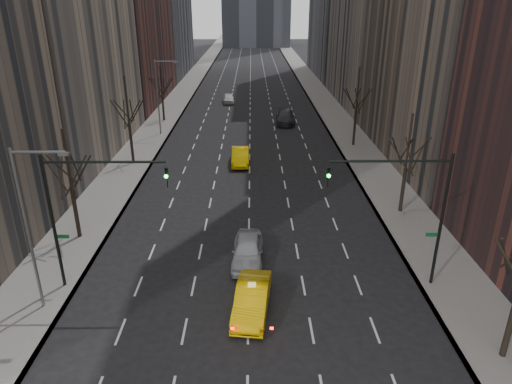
{
  "coord_description": "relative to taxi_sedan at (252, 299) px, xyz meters",
  "views": [
    {
      "loc": [
        0.22,
        -10.7,
        15.55
      ],
      "look_at": [
        0.51,
        17.97,
        3.5
      ],
      "focal_mm": 32.0,
      "sensor_mm": 36.0,
      "label": 1
    }
  ],
  "objects": [
    {
      "name": "silver_sedan_ahead",
      "position": [
        -0.26,
        5.12,
        0.03
      ],
      "size": [
        2.15,
        4.95,
        1.66
      ],
      "primitive_type": "imported",
      "rotation": [
        0.0,
        0.0,
        -0.04
      ],
      "color": "#A7AAAF",
      "rests_on": "ground"
    },
    {
      "name": "tree_lw_d",
      "position": [
        -12.2,
        42.43,
        2.76
      ],
      "size": [
        3.36,
        3.5,
        7.36
      ],
      "color": "black",
      "rests_on": "ground"
    },
    {
      "name": "far_taxi",
      "position": [
        -1.15,
        24.27,
        0.01
      ],
      "size": [
        1.78,
        4.96,
        1.63
      ],
      "primitive_type": "imported",
      "rotation": [
        0.0,
        0.0,
        0.01
      ],
      "color": "yellow",
      "rests_on": "ground"
    },
    {
      "name": "streetlight_near",
      "position": [
        -11.04,
        0.43,
        4.81
      ],
      "size": [
        2.83,
        0.22,
        9.0
      ],
      "color": "slate",
      "rests_on": "ground"
    },
    {
      "name": "sidewalk_right",
      "position": [
        12.05,
        60.43,
        -0.73
      ],
      "size": [
        4.5,
        320.0,
        0.15
      ],
      "primitive_type": "cube",
      "color": "slate",
      "rests_on": "ground"
    },
    {
      "name": "tree_lw_b",
      "position": [
        -12.2,
        8.43,
        2.91
      ],
      "size": [
        3.36,
        3.5,
        7.82
      ],
      "color": "black",
      "rests_on": "ground"
    },
    {
      "name": "streetlight_far",
      "position": [
        -11.04,
        35.43,
        4.81
      ],
      "size": [
        2.83,
        0.22,
        9.0
      ],
      "color": "slate",
      "rests_on": "ground"
    },
    {
      "name": "tree_rw_b",
      "position": [
        11.8,
        12.43,
        2.91
      ],
      "size": [
        3.36,
        3.5,
        7.82
      ],
      "color": "black",
      "rests_on": "ground"
    },
    {
      "name": "tree_rw_c",
      "position": [
        11.8,
        30.43,
        3.23
      ],
      "size": [
        3.36,
        3.5,
        8.74
      ],
      "color": "black",
      "rests_on": "ground"
    },
    {
      "name": "traffic_mast_right",
      "position": [
        8.9,
        2.43,
        4.68
      ],
      "size": [
        6.69,
        0.39,
        8.0
      ],
      "color": "black",
      "rests_on": "ground"
    },
    {
      "name": "tree_lw_c",
      "position": [
        -12.2,
        24.43,
        3.23
      ],
      "size": [
        3.36,
        3.5,
        8.74
      ],
      "color": "black",
      "rests_on": "ground"
    },
    {
      "name": "far_car_white",
      "position": [
        -3.79,
        54.67,
        -0.06
      ],
      "size": [
        2.13,
        4.51,
        1.49
      ],
      "primitive_type": "imported",
      "rotation": [
        0.0,
        0.0,
        0.09
      ],
      "color": "silver",
      "rests_on": "ground"
    },
    {
      "name": "far_suv_grey",
      "position": [
        4.63,
        41.15,
        0.08
      ],
      "size": [
        2.71,
        6.18,
        1.77
      ],
      "primitive_type": "imported",
      "rotation": [
        0.0,
        0.0,
        -0.04
      ],
      "color": "#2E2F34",
      "rests_on": "ground"
    },
    {
      "name": "taxi_sedan",
      "position": [
        0.0,
        0.0,
        0.0
      ],
      "size": [
        2.27,
        5.05,
        1.61
      ],
      "primitive_type": "imported",
      "rotation": [
        0.0,
        0.0,
        -0.12
      ],
      "color": "#FDC505",
      "rests_on": "ground"
    },
    {
      "name": "traffic_mast_left",
      "position": [
        -9.31,
        2.43,
        4.68
      ],
      "size": [
        6.69,
        0.39,
        8.0
      ],
      "color": "black",
      "rests_on": "ground"
    },
    {
      "name": "sidewalk_left",
      "position": [
        -12.45,
        60.43,
        -0.73
      ],
      "size": [
        4.5,
        320.0,
        0.15
      ],
      "primitive_type": "cube",
      "color": "slate",
      "rests_on": "ground"
    }
  ]
}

